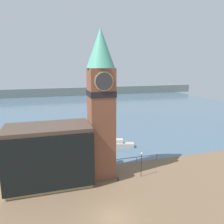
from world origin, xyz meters
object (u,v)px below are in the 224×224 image
clock_tower (101,101)px  lamp_post (141,160)px  pier_building (49,155)px  boat_near (121,144)px  mooring_bollard_near (118,178)px

clock_tower → lamp_post: size_ratio=5.55×
pier_building → lamp_post: pier_building is taller
boat_near → mooring_bollard_near: boat_near is taller
pier_building → boat_near: bearing=37.1°
clock_tower → boat_near: size_ratio=4.19×
pier_building → lamp_post: (14.37, -1.97, -1.72)m
pier_building → boat_near: pier_building is taller
pier_building → mooring_bollard_near: bearing=-11.6°
boat_near → lamp_post: (-1.04, -13.60, 2.23)m
clock_tower → boat_near: bearing=57.6°
clock_tower → mooring_bollard_near: bearing=-51.2°
pier_building → mooring_bollard_near: size_ratio=19.85×
clock_tower → pier_building: clock_tower is taller
lamp_post → pier_building: bearing=172.2°
clock_tower → boat_near: 17.77m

